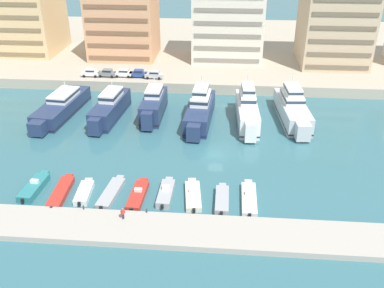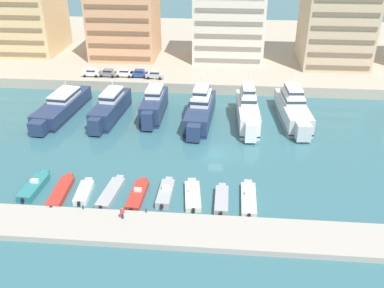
% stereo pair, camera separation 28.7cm
% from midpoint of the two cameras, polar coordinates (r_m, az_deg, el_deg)
% --- Properties ---
extents(ground_plane, '(400.00, 400.00, 0.00)m').
position_cam_midpoint_polar(ground_plane, '(71.59, 3.30, -1.40)').
color(ground_plane, '#336670').
extents(quay_promenade, '(180.00, 70.00, 2.32)m').
position_cam_midpoint_polar(quay_promenade, '(129.36, 4.35, 12.65)').
color(quay_promenade, '#ADA38E').
rests_on(quay_promenade, ground).
extents(pier_dock, '(120.00, 6.35, 0.82)m').
position_cam_midpoint_polar(pier_dock, '(54.18, 2.50, -11.77)').
color(pier_dock, '#A8A399').
rests_on(pier_dock, ground).
extents(yacht_navy_far_left, '(6.70, 21.05, 6.01)m').
position_cam_midpoint_polar(yacht_navy_far_left, '(89.53, -16.87, 4.84)').
color(yacht_navy_far_left, navy).
rests_on(yacht_navy_far_left, ground).
extents(yacht_navy_left, '(5.18, 17.69, 6.93)m').
position_cam_midpoint_polar(yacht_navy_left, '(85.52, -10.74, 4.78)').
color(yacht_navy_left, navy).
rests_on(yacht_navy_left, ground).
extents(yacht_navy_mid_left, '(3.86, 15.18, 7.28)m').
position_cam_midpoint_polar(yacht_navy_mid_left, '(85.02, -5.00, 5.17)').
color(yacht_navy_mid_left, navy).
rests_on(yacht_navy_mid_left, ground).
extents(yacht_navy_center_left, '(5.32, 19.14, 8.28)m').
position_cam_midpoint_polar(yacht_navy_center_left, '(82.61, 1.22, 4.62)').
color(yacht_navy_center_left, navy).
rests_on(yacht_navy_center_left, ground).
extents(yacht_white_center, '(4.34, 17.74, 9.02)m').
position_cam_midpoint_polar(yacht_white_center, '(82.14, 7.52, 4.48)').
color(yacht_white_center, white).
rests_on(yacht_white_center, ground).
extents(yacht_silver_center_right, '(5.91, 19.70, 8.21)m').
position_cam_midpoint_polar(yacht_silver_center_right, '(85.25, 13.41, 4.59)').
color(yacht_silver_center_right, silver).
rests_on(yacht_silver_center_right, ground).
extents(motorboat_teal_far_left, '(2.36, 7.76, 1.57)m').
position_cam_midpoint_polar(motorboat_teal_far_left, '(66.27, -20.14, -5.32)').
color(motorboat_teal_far_left, teal).
rests_on(motorboat_teal_far_left, ground).
extents(motorboat_red_left, '(2.26, 8.68, 0.90)m').
position_cam_midpoint_polar(motorboat_red_left, '(64.05, -16.96, -6.10)').
color(motorboat_red_left, red).
rests_on(motorboat_red_left, ground).
extents(motorboat_white_mid_left, '(2.29, 6.46, 1.22)m').
position_cam_midpoint_polar(motorboat_white_mid_left, '(63.17, -14.07, -6.20)').
color(motorboat_white_mid_left, white).
rests_on(motorboat_white_mid_left, ground).
extents(motorboat_grey_center_left, '(2.69, 8.40, 0.83)m').
position_cam_midpoint_polar(motorboat_grey_center_left, '(62.35, -10.61, -6.35)').
color(motorboat_grey_center_left, '#9EA3A8').
rests_on(motorboat_grey_center_left, ground).
extents(motorboat_red_center, '(2.15, 7.98, 1.24)m').
position_cam_midpoint_polar(motorboat_red_center, '(61.25, -7.13, -6.70)').
color(motorboat_red_center, red).
rests_on(motorboat_red_center, ground).
extents(motorboat_grey_center_right, '(1.98, 7.25, 1.60)m').
position_cam_midpoint_polar(motorboat_grey_center_right, '(61.00, -3.40, -6.52)').
color(motorboat_grey_center_right, '#9EA3A8').
rests_on(motorboat_grey_center_right, ground).
extents(motorboat_cream_mid_right, '(2.89, 7.98, 1.20)m').
position_cam_midpoint_polar(motorboat_cream_mid_right, '(60.71, 0.22, -6.82)').
color(motorboat_cream_mid_right, beige).
rests_on(motorboat_cream_mid_right, ground).
extents(motorboat_grey_right, '(1.85, 7.16, 1.00)m').
position_cam_midpoint_polar(motorboat_grey_right, '(59.74, 4.11, -7.42)').
color(motorboat_grey_right, '#9EA3A8').
rests_on(motorboat_grey_right, ground).
extents(motorboat_white_far_right, '(2.08, 8.65, 1.29)m').
position_cam_midpoint_polar(motorboat_white_far_right, '(60.59, 7.69, -7.19)').
color(motorboat_white_far_right, white).
rests_on(motorboat_white_far_right, ground).
extents(car_white_far_left, '(4.11, 1.94, 1.80)m').
position_cam_midpoint_polar(car_white_far_left, '(103.33, -13.19, 9.30)').
color(car_white_far_left, white).
rests_on(car_white_far_left, quay_promenade).
extents(car_grey_left, '(4.17, 2.06, 1.80)m').
position_cam_midpoint_polar(car_grey_left, '(102.33, -11.07, 9.34)').
color(car_grey_left, slate).
rests_on(car_grey_left, quay_promenade).
extents(car_white_mid_left, '(4.14, 2.01, 1.80)m').
position_cam_midpoint_polar(car_white_mid_left, '(101.58, -8.93, 9.38)').
color(car_white_mid_left, white).
rests_on(car_white_mid_left, quay_promenade).
extents(car_blue_center_left, '(4.12, 1.95, 1.80)m').
position_cam_midpoint_polar(car_blue_center_left, '(100.81, -6.99, 9.37)').
color(car_blue_center_left, '#28428E').
rests_on(car_blue_center_left, quay_promenade).
extents(car_silver_center, '(4.17, 2.06, 1.80)m').
position_cam_midpoint_polar(car_silver_center, '(99.59, -4.89, 9.24)').
color(car_silver_center, '#B7BCC1').
rests_on(car_silver_center, quay_promenade).
extents(apartment_block_far_left, '(21.94, 18.01, 24.34)m').
position_cam_midpoint_polar(apartment_block_far_left, '(128.27, -22.21, 16.32)').
color(apartment_block_far_left, '#E0BC84').
rests_on(apartment_block_far_left, quay_promenade).
extents(apartment_block_left, '(17.16, 14.46, 21.17)m').
position_cam_midpoint_polar(apartment_block_left, '(115.84, -8.97, 16.11)').
color(apartment_block_left, tan).
rests_on(apartment_block_left, quay_promenade).
extents(apartment_block_mid_left, '(17.90, 12.63, 23.55)m').
position_cam_midpoint_polar(apartment_block_mid_left, '(111.89, 5.05, 16.54)').
color(apartment_block_mid_left, silver).
rests_on(apartment_block_mid_left, quay_promenade).
extents(apartment_block_center_left, '(16.25, 17.62, 23.75)m').
position_cam_midpoint_polar(apartment_block_center_left, '(113.97, 18.78, 15.49)').
color(apartment_block_center_left, '#C6AD89').
rests_on(apartment_block_center_left, quay_promenade).
extents(pedestrian_near_edge, '(0.47, 0.49, 1.65)m').
position_cam_midpoint_polar(pedestrian_near_edge, '(55.80, -9.14, -8.99)').
color(pedestrian_near_edge, '#282D3D').
rests_on(pedestrian_near_edge, pier_dock).
extents(bollard_west, '(0.20, 0.20, 0.61)m').
position_cam_midpoint_polar(bollard_west, '(58.90, -14.19, -8.14)').
color(bollard_west, '#2D2D33').
rests_on(bollard_west, pier_dock).
extents(bollard_west_mid, '(0.20, 0.20, 0.61)m').
position_cam_midpoint_polar(bollard_west_mid, '(56.85, -6.00, -8.79)').
color(bollard_west_mid, '#2D2D33').
rests_on(bollard_west_mid, pier_dock).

